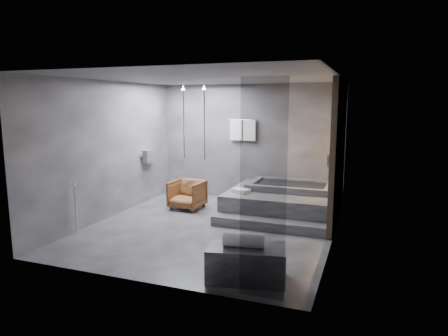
% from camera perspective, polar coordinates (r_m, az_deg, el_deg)
% --- Properties ---
extents(room, '(5.00, 5.04, 2.82)m').
position_cam_1_polar(room, '(7.47, 1.60, 4.50)').
color(room, '#323134').
rests_on(room, ground).
extents(tub_deck, '(2.20, 2.00, 0.50)m').
position_cam_1_polar(tub_deck, '(8.70, 8.23, -4.80)').
color(tub_deck, '#37373A').
rests_on(tub_deck, ground).
extents(tub_step, '(2.20, 0.36, 0.18)m').
position_cam_1_polar(tub_step, '(7.64, 6.31, -8.02)').
color(tub_step, '#37373A').
rests_on(tub_step, ground).
extents(concrete_bench, '(1.14, 0.77, 0.47)m').
position_cam_1_polar(concrete_bench, '(5.51, 3.25, -13.42)').
color(concrete_bench, '#2E2E31').
rests_on(concrete_bench, ground).
extents(driftwood_chair, '(0.73, 0.75, 0.65)m').
position_cam_1_polar(driftwood_chair, '(9.00, -5.28, -3.78)').
color(driftwood_chair, '#432310').
rests_on(driftwood_chair, ground).
extents(rolled_towel, '(0.57, 0.29, 0.20)m').
position_cam_1_polar(rolled_towel, '(5.37, 2.83, -10.22)').
color(rolled_towel, white).
rests_on(rolled_towel, concrete_bench).
extents(deck_towel, '(0.39, 0.34, 0.09)m').
position_cam_1_polar(deck_towel, '(8.32, 2.48, -3.28)').
color(deck_towel, silver).
rests_on(deck_towel, tub_deck).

